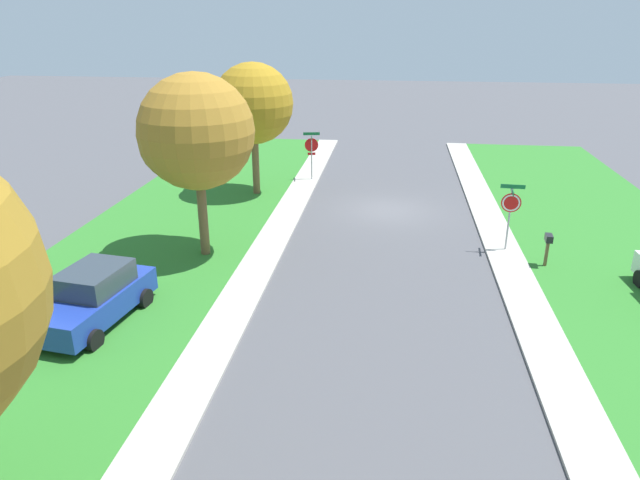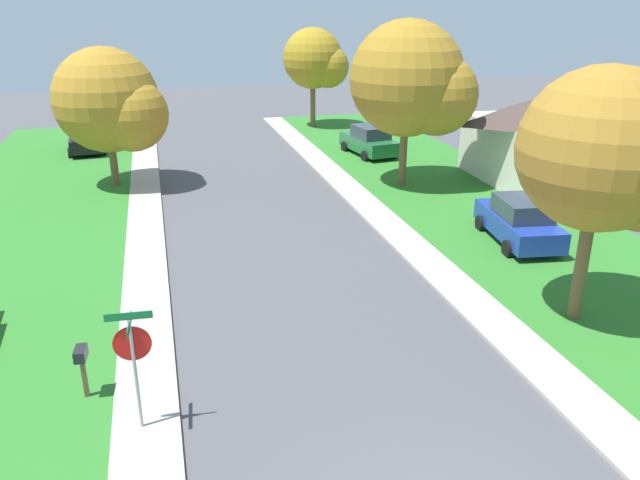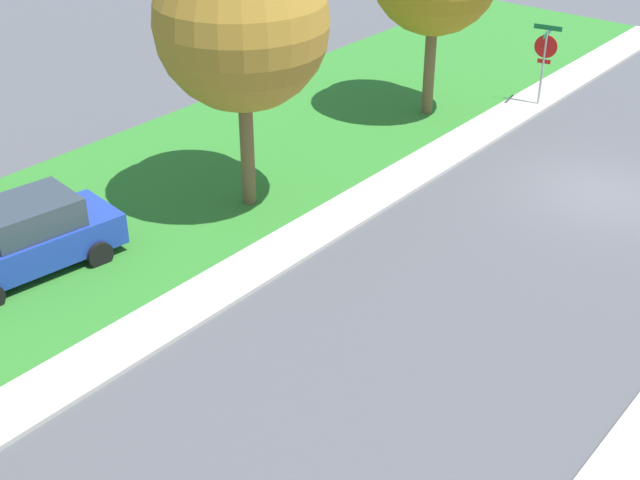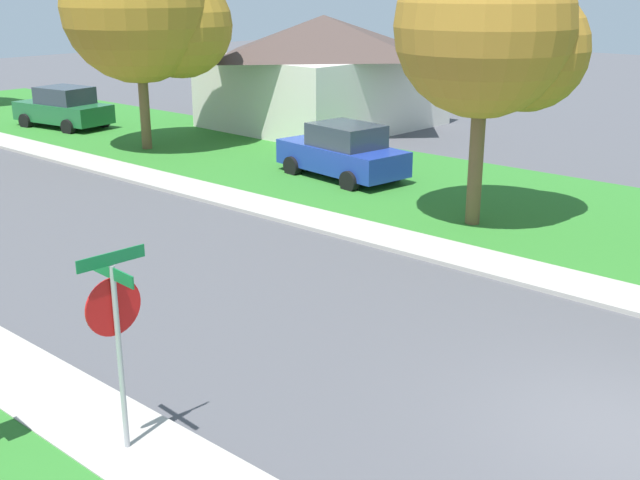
# 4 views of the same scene
# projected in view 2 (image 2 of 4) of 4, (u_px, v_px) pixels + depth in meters

# --- Properties ---
(sidewalk_east) EXTENTS (1.40, 56.00, 0.10)m
(sidewalk_east) POSITION_uv_depth(u_px,v_px,m) (420.00, 254.00, 21.84)
(sidewalk_east) COLOR #ADA89E
(sidewalk_east) RESTS_ON ground
(lawn_east) EXTENTS (8.00, 56.00, 0.08)m
(lawn_east) POSITION_uv_depth(u_px,v_px,m) (538.00, 242.00, 22.97)
(lawn_east) COLOR #2D7528
(lawn_east) RESTS_ON ground
(sidewalk_west) EXTENTS (1.40, 56.00, 0.10)m
(sidewalk_west) POSITION_uv_depth(u_px,v_px,m) (146.00, 283.00, 19.59)
(sidewalk_west) COLOR #ADA89E
(sidewalk_west) RESTS_ON ground
(stop_sign_far_corner) EXTENTS (0.92, 0.92, 2.77)m
(stop_sign_far_corner) POSITION_uv_depth(u_px,v_px,m) (133.00, 351.00, 12.32)
(stop_sign_far_corner) COLOR #9E9EA3
(stop_sign_far_corner) RESTS_ON ground
(car_blue_far_down_street) EXTENTS (2.48, 4.51, 1.76)m
(car_blue_far_down_street) POSITION_uv_depth(u_px,v_px,m) (519.00, 221.00, 22.65)
(car_blue_far_down_street) COLOR #1E389E
(car_blue_far_down_street) RESTS_ON ground
(car_green_driveway_right) EXTENTS (2.48, 4.51, 1.76)m
(car_green_driveway_right) POSITION_uv_depth(u_px,v_px,m) (369.00, 141.00, 35.57)
(car_green_driveway_right) COLOR #1E6033
(car_green_driveway_right) RESTS_ON ground
(car_black_near_corner) EXTENTS (2.29, 4.43, 1.76)m
(car_black_near_corner) POSITION_uv_depth(u_px,v_px,m) (86.00, 138.00, 36.42)
(car_black_near_corner) COLOR black
(car_black_near_corner) RESTS_ON ground
(tree_corner_large) EXTENTS (5.68, 5.28, 7.72)m
(tree_corner_large) POSITION_uv_depth(u_px,v_px,m) (415.00, 83.00, 28.23)
(tree_corner_large) COLOR brown
(tree_corner_large) RESTS_ON ground
(tree_sidewalk_mid) EXTENTS (4.39, 4.08, 6.77)m
(tree_sidewalk_mid) POSITION_uv_depth(u_px,v_px,m) (317.00, 61.00, 42.19)
(tree_sidewalk_mid) COLOR brown
(tree_sidewalk_mid) RESTS_ON ground
(tree_sidewalk_near) EXTENTS (4.59, 4.27, 7.00)m
(tree_sidewalk_near) POSITION_uv_depth(u_px,v_px,m) (612.00, 156.00, 15.71)
(tree_sidewalk_near) COLOR brown
(tree_sidewalk_near) RESTS_ON ground
(tree_across_right) EXTENTS (5.17, 4.81, 6.53)m
(tree_across_right) POSITION_uv_depth(u_px,v_px,m) (112.00, 104.00, 28.45)
(tree_across_right) COLOR brown
(tree_across_right) RESTS_ON ground
(house_right_setback) EXTENTS (9.30, 8.15, 4.60)m
(house_right_setback) POSITION_uv_depth(u_px,v_px,m) (573.00, 134.00, 29.95)
(house_right_setback) COLOR silver
(house_right_setback) RESTS_ON ground
(mailbox) EXTENTS (0.28, 0.50, 1.31)m
(mailbox) POSITION_uv_depth(u_px,v_px,m) (82.00, 360.00, 13.63)
(mailbox) COLOR brown
(mailbox) RESTS_ON ground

